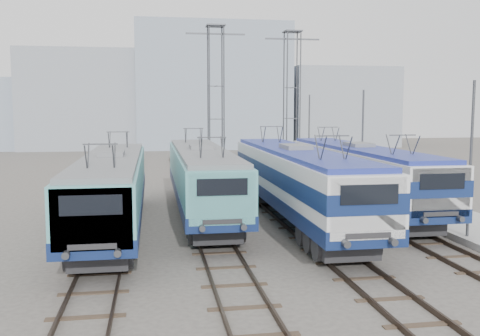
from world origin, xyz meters
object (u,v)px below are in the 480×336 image
object	(u,v)px
catenary_tower_west	(216,98)
catenary_tower_east	(292,98)
mast_rear	(309,135)
mast_mid	(362,144)
locomotive_far_left	(112,186)
locomotive_center_left	(202,175)
locomotive_center_right	(296,177)
locomotive_far_right	(359,171)
mast_front	(471,163)

from	to	relation	value
catenary_tower_west	catenary_tower_east	bearing A→B (deg)	17.10
mast_rear	mast_mid	bearing A→B (deg)	-90.00
locomotive_far_left	locomotive_center_left	size ratio (longest dim) A/B	0.99
catenary_tower_east	mast_rear	distance (m)	4.28
locomotive_center_right	locomotive_far_right	distance (m)	5.38
locomotive_center_left	catenary_tower_east	world-z (taller)	catenary_tower_east
catenary_tower_west	locomotive_far_left	bearing A→B (deg)	-113.76
locomotive_center_right	mast_mid	size ratio (longest dim) A/B	2.66
catenary_tower_east	locomotive_far_left	bearing A→B (deg)	-127.40
locomotive_far_right	mast_mid	xyz separation A→B (m)	(1.85, 4.16, 1.20)
catenary_tower_west	locomotive_far_right	bearing A→B (deg)	-60.97
locomotive_center_right	locomotive_far_right	xyz separation A→B (m)	(4.50, 2.95, -0.08)
locomotive_center_right	mast_front	size ratio (longest dim) A/B	2.66
locomotive_far_right	locomotive_center_left	bearing A→B (deg)	-179.35
locomotive_center_right	catenary_tower_west	distance (m)	15.86
locomotive_far_left	locomotive_center_right	world-z (taller)	locomotive_center_right
mast_rear	mast_front	bearing A→B (deg)	-90.00
locomotive_far_left	catenary_tower_west	distance (m)	17.33
mast_front	locomotive_far_left	bearing A→B (deg)	163.09
mast_mid	mast_front	bearing A→B (deg)	-90.00
locomotive_far_right	catenary_tower_east	size ratio (longest dim) A/B	1.50
locomotive_center_left	catenary_tower_east	bearing A→B (deg)	58.48
locomotive_center_left	locomotive_far_right	xyz separation A→B (m)	(9.00, 0.10, 0.07)
locomotive_center_left	catenary_tower_west	bearing A→B (deg)	79.61
locomotive_far_right	catenary_tower_west	xyz separation A→B (m)	(-6.75, 12.16, 4.35)
locomotive_far_left	mast_mid	world-z (taller)	mast_mid
catenary_tower_west	mast_mid	size ratio (longest dim) A/B	1.71
catenary_tower_west	mast_mid	world-z (taller)	catenary_tower_west
locomotive_center_left	mast_front	bearing A→B (deg)	-35.48
locomotive_far_right	mast_front	world-z (taller)	mast_front
locomotive_center_right	mast_rear	xyz separation A→B (m)	(6.35, 19.11, 1.13)
locomotive_far_right	catenary_tower_west	size ratio (longest dim) A/B	1.50
locomotive_center_left	mast_front	size ratio (longest dim) A/B	2.55
locomotive_center_right	locomotive_far_right	bearing A→B (deg)	33.21
locomotive_far_left	locomotive_center_left	world-z (taller)	locomotive_center_left
locomotive_center_left	mast_mid	world-z (taller)	mast_mid
mast_mid	locomotive_far_right	bearing A→B (deg)	-113.95
catenary_tower_west	locomotive_center_right	bearing A→B (deg)	-81.53
catenary_tower_east	mast_rear	size ratio (longest dim) A/B	1.71
mast_front	mast_mid	xyz separation A→B (m)	(0.00, 12.00, 0.00)
catenary_tower_east	mast_front	world-z (taller)	catenary_tower_east
mast_front	mast_mid	size ratio (longest dim) A/B	1.00
catenary_tower_east	mast_mid	world-z (taller)	catenary_tower_east
catenary_tower_east	mast_front	bearing A→B (deg)	-84.55
locomotive_center_left	mast_mid	size ratio (longest dim) A/B	2.55
catenary_tower_east	mast_rear	world-z (taller)	catenary_tower_east
catenary_tower_east	mast_front	size ratio (longest dim) A/B	1.71
locomotive_far_left	mast_rear	bearing A→B (deg)	51.55
locomotive_far_right	catenary_tower_west	bearing A→B (deg)	119.03
catenary_tower_west	mast_front	bearing A→B (deg)	-66.73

